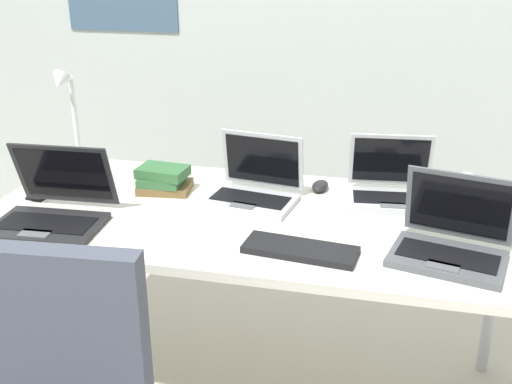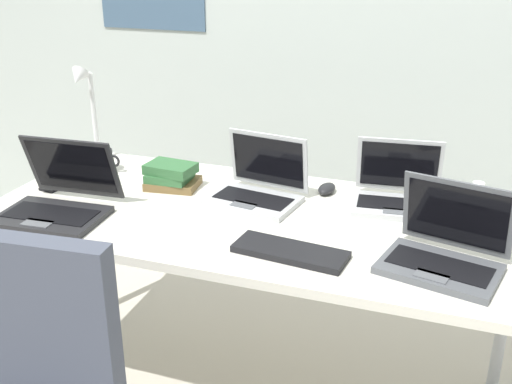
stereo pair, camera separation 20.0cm
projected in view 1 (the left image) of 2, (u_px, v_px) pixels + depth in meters
wall_back at (310, 6)px, 2.81m from camera, size 6.00×0.13×2.60m
desk at (256, 230)px, 2.06m from camera, size 1.80×0.80×0.74m
desk_lamp at (71, 120)px, 2.38m from camera, size 0.12×0.18×0.40m
laptop_near_lamp at (451, 242)px, 1.75m from camera, size 0.36×0.32×0.23m
laptop_back_left at (52, 209)px, 1.96m from camera, size 0.35×0.33×0.24m
laptop_by_keyboard at (254, 188)px, 2.13m from camera, size 0.33×0.28×0.22m
laptop_near_mouse at (391, 188)px, 2.13m from camera, size 0.31×0.27×0.22m
external_keyboard at (300, 250)px, 1.78m from camera, size 0.34×0.15×0.02m
computer_mouse at (320, 186)px, 2.22m from camera, size 0.07×0.10×0.03m
cell_phone at (45, 193)px, 2.20m from camera, size 0.08×0.14×0.01m
pill_bottle at (466, 184)px, 2.18m from camera, size 0.04×0.04×0.08m
book_stack at (163, 180)px, 2.21m from camera, size 0.20×0.16×0.09m
coffee_mug at (89, 166)px, 2.34m from camera, size 0.11×0.08×0.09m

